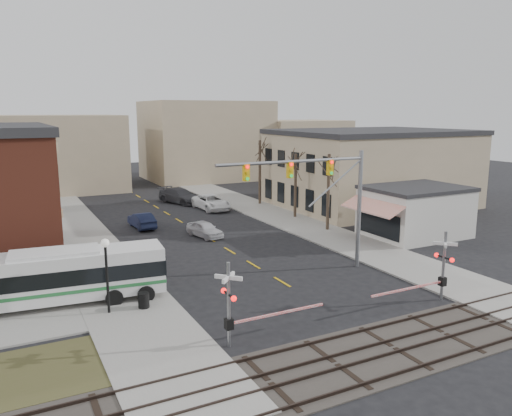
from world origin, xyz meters
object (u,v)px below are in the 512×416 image
Objects in this scene: car_d at (180,196)px; pedestrian_near at (108,276)px; rr_crossing_east at (438,268)px; street_lamp at (106,260)px; car_b at (142,220)px; traffic_signal_mast at (325,187)px; rr_crossing_west at (237,304)px; pedestrian_far at (103,268)px; transit_bus at (56,276)px; trash_bin at (144,300)px; car_c at (211,202)px; car_a at (205,229)px.

pedestrian_near reaches higher than car_d.
street_lamp reaches higher than rr_crossing_east.
street_lamp is 20.17m from car_b.
car_b is at bearing 70.55° from street_lamp.
rr_crossing_west is at bearing -144.10° from traffic_signal_mast.
rr_crossing_east is at bearing -89.93° from pedestrian_far.
transit_bus is 31.25m from car_d.
rr_crossing_west is at bearing 81.97° from car_b.
car_d reaches higher than trash_bin.
rr_crossing_west is 1.31× the size of car_b.
car_c is at bearing -41.85° from pedestrian_near.
street_lamp reaches higher than pedestrian_near.
trash_bin is 0.19× the size of car_b.
car_a is at bearing 121.02° from car_b.
rr_crossing_west reaches higher than car_d.
traffic_signal_mast is 2.47× the size of car_b.
transit_bus reaches higher than trash_bin.
pedestrian_far is at bearing -153.98° from car_a.
rr_crossing_west reaches higher than car_c.
street_lamp is 3.68m from pedestrian_near.
transit_bus is 21.07m from rr_crossing_east.
pedestrian_far is at bearing 108.87° from rr_crossing_west.
car_b is at bearing 61.42° from transit_bus.
rr_crossing_west and rr_crossing_east have the same top height.
pedestrian_near is (-6.10, -15.82, 0.38)m from car_b.
car_d is 27.48m from pedestrian_far.
trash_bin is (-14.98, 6.34, -1.43)m from rr_crossing_east.
pedestrian_near is (-3.99, 9.29, -0.89)m from rr_crossing_west.
car_c is at bearing 52.24° from car_a.
car_d is (12.05, 29.48, 0.32)m from trash_bin.
car_c reaches higher than car_b.
pedestrian_near is at bearing 79.51° from street_lamp.
car_d is at bearing 94.67° from rr_crossing_east.
transit_bus is 2.93m from pedestrian_near.
trash_bin is at bearing -165.33° from pedestrian_near.
car_c is 0.97× the size of car_d.
pedestrian_far is at bearing 101.99° from trash_bin.
trash_bin is 0.21× the size of car_a.
transit_bus is 4.00m from pedestrian_far.
car_b is at bearing 111.47° from car_a.
rr_crossing_east is 27.38m from car_b.
pedestrian_near reaches higher than car_b.
rr_crossing_east is at bearing 108.46° from car_b.
rr_crossing_east is 0.98× the size of car_c.
car_d is 3.07× the size of pedestrian_near.
pedestrian_near is at bearing 110.82° from trash_bin.
street_lamp is 3.07m from trash_bin.
pedestrian_far is at bearing 161.08° from traffic_signal_mast.
car_a is at bearing 72.75° from rr_crossing_west.
car_b is at bearing -27.25° from pedestrian_near.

